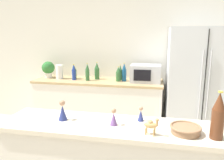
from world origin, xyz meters
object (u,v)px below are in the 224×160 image
at_px(back_bottle_0, 97,71).
at_px(back_bottle_5, 118,74).
at_px(camel_figurine, 151,125).
at_px(fruit_bowl, 185,129).
at_px(wise_man_figurine_purple, 63,112).
at_px(potted_plant, 48,68).
at_px(wise_man_figurine_crimson, 141,115).
at_px(back_bottle_2, 74,72).
at_px(microwave, 146,73).
at_px(refrigerator, 199,86).
at_px(back_bottle_4, 74,72).
at_px(wise_man_figurine_blue, 114,118).
at_px(wine_bottle, 218,116).
at_px(paper_towel_roll, 59,72).
at_px(back_bottle_3, 120,73).
at_px(back_bottle_6, 124,73).
at_px(back_bottle_1, 87,72).

bearing_deg(back_bottle_0, back_bottle_5, -13.62).
bearing_deg(camel_figurine, back_bottle_0, 114.03).
bearing_deg(fruit_bowl, wise_man_figurine_purple, 176.46).
bearing_deg(potted_plant, wise_man_figurine_crimson, -47.08).
xyz_separation_m(back_bottle_2, wise_man_figurine_purple, (0.68, -2.01, 0.04)).
distance_m(microwave, back_bottle_2, 1.24).
bearing_deg(microwave, refrigerator, -5.80).
xyz_separation_m(back_bottle_2, fruit_bowl, (1.61, -2.07, -0.00)).
xyz_separation_m(microwave, back_bottle_5, (-0.44, -0.03, -0.02)).
relative_size(back_bottle_0, back_bottle_4, 1.10).
xyz_separation_m(back_bottle_2, wise_man_figurine_blue, (1.10, -2.03, 0.02)).
distance_m(wine_bottle, camel_figurine, 0.43).
height_order(back_bottle_5, camel_figurine, back_bottle_5).
bearing_deg(wine_bottle, paper_towel_roll, 134.84).
distance_m(back_bottle_0, back_bottle_2, 0.41).
distance_m(potted_plant, wise_man_figurine_crimson, 2.60).
height_order(refrigerator, back_bottle_3, refrigerator).
distance_m(back_bottle_0, back_bottle_3, 0.41).
bearing_deg(back_bottle_5, camel_figurine, -74.41).
distance_m(back_bottle_4, wise_man_figurine_crimson, 2.20).
relative_size(potted_plant, back_bottle_0, 0.99).
xyz_separation_m(microwave, camel_figurine, (0.14, -2.11, 0.02)).
xyz_separation_m(back_bottle_6, wise_man_figurine_crimson, (0.40, -1.87, -0.01)).
xyz_separation_m(microwave, back_bottle_6, (-0.35, -0.01, 0.00)).
bearing_deg(back_bottle_1, wise_man_figurine_crimson, -60.66).
bearing_deg(fruit_bowl, back_bottle_6, 109.53).
height_order(potted_plant, back_bottle_1, same).
distance_m(back_bottle_4, back_bottle_6, 0.86).
bearing_deg(back_bottle_6, potted_plant, 178.48).
height_order(back_bottle_5, wise_man_figurine_crimson, back_bottle_5).
xyz_separation_m(back_bottle_3, fruit_bowl, (0.80, -2.11, -0.01)).
relative_size(back_bottle_0, back_bottle_6, 0.97).
xyz_separation_m(refrigerator, microwave, (-0.82, 0.08, 0.15)).
height_order(back_bottle_3, wise_man_figurine_purple, back_bottle_3).
bearing_deg(wise_man_figurine_blue, back_bottle_1, 113.05).
distance_m(refrigerator, wine_bottle, 2.03).
xyz_separation_m(paper_towel_roll, back_bottle_1, (0.52, -0.05, 0.02)).
bearing_deg(wise_man_figurine_purple, wise_man_figurine_blue, -2.68).
relative_size(paper_towel_roll, wise_man_figurine_purple, 1.47).
bearing_deg(back_bottle_2, back_bottle_0, 4.53).
height_order(camel_figurine, wise_man_figurine_purple, wise_man_figurine_purple).
bearing_deg(back_bottle_0, back_bottle_2, -175.47).
distance_m(refrigerator, back_bottle_3, 1.26).
bearing_deg(microwave, wise_man_figurine_crimson, -88.36).
bearing_deg(wise_man_figurine_crimson, back_bottle_5, 105.04).
height_order(back_bottle_4, wine_bottle, wine_bottle).
distance_m(back_bottle_3, wise_man_figurine_blue, 2.09).
relative_size(back_bottle_2, back_bottle_3, 0.94).
height_order(refrigerator, wise_man_figurine_purple, refrigerator).
height_order(microwave, back_bottle_2, microwave).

